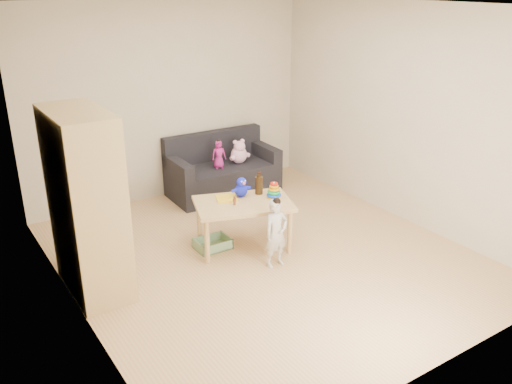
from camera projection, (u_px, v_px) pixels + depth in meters
room at (266, 141)px, 5.45m from camera, size 4.50×4.50×4.50m
wardrobe at (86, 204)px, 5.00m from camera, size 0.49×0.98×1.76m
sofa at (223, 179)px, 7.55m from camera, size 1.51×0.79×0.42m
play_table at (244, 225)px, 6.01m from camera, size 1.20×0.96×0.55m
storage_bin at (213, 243)px, 6.06m from camera, size 0.39×0.29×0.11m
toddler at (276, 234)px, 5.59m from camera, size 0.27×0.19×0.73m
pink_bear at (239, 153)px, 7.51m from camera, size 0.28×0.26×0.28m
doll at (219, 155)px, 7.29m from camera, size 0.22×0.18×0.37m
ring_stacker at (274, 192)px, 5.99m from camera, size 0.16×0.16×0.19m
brown_bottle at (259, 185)px, 6.10m from camera, size 0.09×0.09×0.26m
blue_plush at (241, 187)px, 6.02m from camera, size 0.23×0.20×0.23m
wooden_figure at (235, 201)px, 5.82m from camera, size 0.05×0.04×0.10m
yellow_book at (227, 198)px, 5.98m from camera, size 0.29×0.29×0.02m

